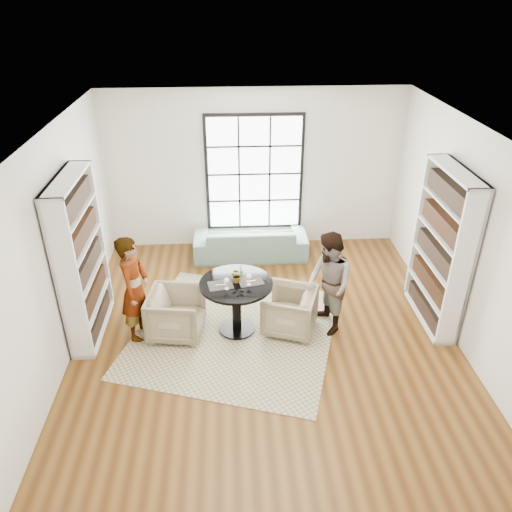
{
  "coord_description": "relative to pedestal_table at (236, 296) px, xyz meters",
  "views": [
    {
      "loc": [
        -0.49,
        -5.86,
        4.61
      ],
      "look_at": [
        -0.12,
        0.4,
        1.12
      ],
      "focal_mm": 35.0,
      "sensor_mm": 36.0,
      "label": 1
    }
  ],
  "objects": [
    {
      "name": "person_left",
      "position": [
        -1.43,
        -0.03,
        0.2
      ],
      "size": [
        0.49,
        0.65,
        1.61
      ],
      "primitive_type": "imported",
      "rotation": [
        0.0,
        0.0,
        1.38
      ],
      "color": "gray",
      "rests_on": "ground"
    },
    {
      "name": "armchair_right",
      "position": [
        0.78,
        -0.03,
        -0.27
      ],
      "size": [
        0.94,
        0.93,
        0.67
      ],
      "primitive_type": "imported",
      "rotation": [
        0.0,
        0.0,
        -1.91
      ],
      "color": "tan",
      "rests_on": "ground"
    },
    {
      "name": "placemat_right",
      "position": [
        0.21,
        0.02,
        0.24
      ],
      "size": [
        0.38,
        0.32,
        0.01
      ],
      "primitive_type": "cube",
      "rotation": [
        0.0,
        0.0,
        0.19
      ],
      "color": "black",
      "rests_on": "pedestal_table"
    },
    {
      "name": "cutlery_left",
      "position": [
        -0.22,
        -0.06,
        0.24
      ],
      "size": [
        0.18,
        0.24,
        0.01
      ],
      "primitive_type": null,
      "rotation": [
        0.0,
        0.0,
        0.19
      ],
      "color": "silver",
      "rests_on": "placemat_left"
    },
    {
      "name": "placemat_left",
      "position": [
        -0.22,
        -0.06,
        0.24
      ],
      "size": [
        0.38,
        0.32,
        0.01
      ],
      "primitive_type": "cube",
      "rotation": [
        0.0,
        0.0,
        0.19
      ],
      "color": "black",
      "rests_on": "pedestal_table"
    },
    {
      "name": "wine_glass_right",
      "position": [
        0.18,
        -0.07,
        0.36
      ],
      "size": [
        0.08,
        0.08,
        0.18
      ],
      "color": "silver",
      "rests_on": "pedestal_table"
    },
    {
      "name": "ground",
      "position": [
        0.42,
        -0.15,
        -0.6
      ],
      "size": [
        6.0,
        6.0,
        0.0
      ],
      "primitive_type": "plane",
      "color": "brown"
    },
    {
      "name": "flower_centerpiece",
      "position": [
        0.02,
        0.02,
        0.34
      ],
      "size": [
        0.21,
        0.19,
        0.21
      ],
      "primitive_type": "imported",
      "rotation": [
        0.0,
        0.0,
        0.1
      ],
      "color": "gray",
      "rests_on": "pedestal_table"
    },
    {
      "name": "person_right",
      "position": [
        1.33,
        -0.03,
        0.18
      ],
      "size": [
        0.77,
        0.89,
        1.57
      ],
      "primitive_type": "imported",
      "rotation": [
        0.0,
        0.0,
        -1.31
      ],
      "color": "gray",
      "rests_on": "ground"
    },
    {
      "name": "cutlery_right",
      "position": [
        0.21,
        0.02,
        0.24
      ],
      "size": [
        0.18,
        0.24,
        0.01
      ],
      "primitive_type": null,
      "rotation": [
        0.0,
        0.0,
        0.19
      ],
      "color": "silver",
      "rests_on": "placemat_right"
    },
    {
      "name": "room_shell",
      "position": [
        0.42,
        0.39,
        0.65
      ],
      "size": [
        6.0,
        6.01,
        6.0
      ],
      "color": "silver",
      "rests_on": "ground"
    },
    {
      "name": "rug",
      "position": [
        -0.04,
        -0.06,
        -0.6
      ],
      "size": [
        3.55,
        3.55,
        0.01
      ],
      "primitive_type": "cube",
      "rotation": [
        0.0,
        0.0,
        -0.3
      ],
      "color": "tan",
      "rests_on": "ground"
    },
    {
      "name": "armchair_left",
      "position": [
        -0.88,
        -0.03,
        -0.25
      ],
      "size": [
        0.87,
        0.85,
        0.71
      ],
      "primitive_type": "imported",
      "rotation": [
        0.0,
        0.0,
        1.44
      ],
      "color": "tan",
      "rests_on": "ground"
    },
    {
      "name": "sofa",
      "position": [
        0.32,
        2.3,
        -0.3
      ],
      "size": [
        2.11,
        0.83,
        0.62
      ],
      "primitive_type": "imported",
      "rotation": [
        0.0,
        0.0,
        3.14
      ],
      "color": "slate",
      "rests_on": "ground"
    },
    {
      "name": "wine_glass_left",
      "position": [
        -0.13,
        -0.15,
        0.36
      ],
      "size": [
        0.08,
        0.08,
        0.17
      ],
      "color": "silver",
      "rests_on": "pedestal_table"
    },
    {
      "name": "pedestal_table",
      "position": [
        0.0,
        0.0,
        0.0
      ],
      "size": [
        1.05,
        1.05,
        0.84
      ],
      "rotation": [
        0.0,
        0.0,
        0.19
      ],
      "color": "black",
      "rests_on": "ground"
    }
  ]
}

